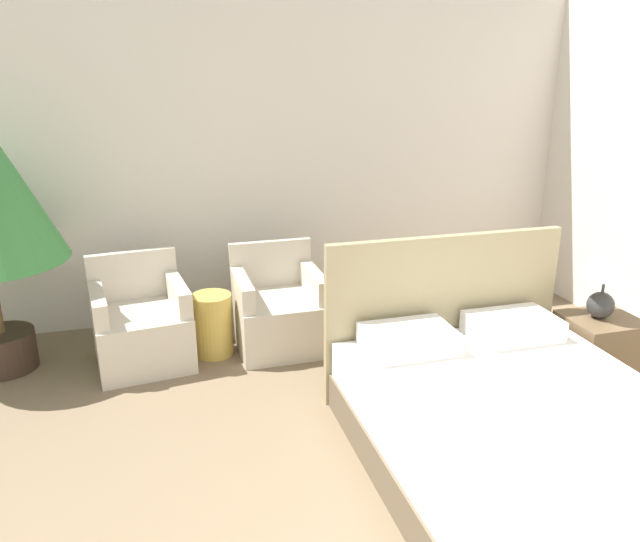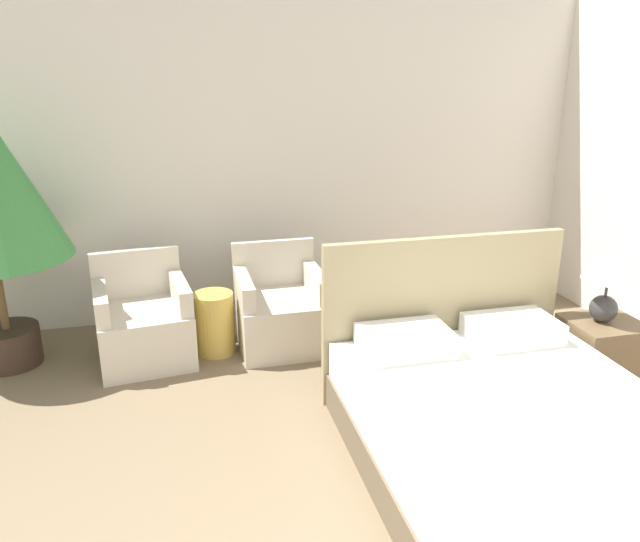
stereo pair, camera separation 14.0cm
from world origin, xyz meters
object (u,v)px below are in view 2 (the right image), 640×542
object	(u,v)px
armchair_near_window_right	(281,314)
table_lamp	(609,272)
nightstand	(600,355)
armchair_near_window_left	(144,327)
side_table	(214,323)
bed	(518,437)

from	to	relation	value
armchair_near_window_right	table_lamp	bearing A→B (deg)	-31.25
armchair_near_window_right	nightstand	xyz separation A→B (m)	(2.05, -1.22, -0.02)
armchair_near_window_left	nightstand	world-z (taller)	armchair_near_window_left
armchair_near_window_left	side_table	distance (m)	0.53
bed	armchair_near_window_left	bearing A→B (deg)	135.12
armchair_near_window_right	side_table	bearing A→B (deg)	179.85
armchair_near_window_right	bed	bearing A→B (deg)	-65.19
bed	table_lamp	size ratio (longest dim) A/B	4.20
armchair_near_window_left	side_table	xyz separation A→B (m)	(0.53, -0.00, -0.02)
nightstand	armchair_near_window_right	bearing A→B (deg)	149.18
armchair_near_window_right	nightstand	size ratio (longest dim) A/B	1.60
armchair_near_window_left	nightstand	distance (m)	3.34
table_lamp	nightstand	bearing A→B (deg)	-33.71
armchair_near_window_right	side_table	world-z (taller)	armchair_near_window_right
bed	table_lamp	xyz separation A→B (m)	(1.08, 0.79, 0.60)
nightstand	bed	bearing A→B (deg)	-144.71
bed	nightstand	world-z (taller)	bed
bed	nightstand	bearing A→B (deg)	35.29
armchair_near_window_right	side_table	distance (m)	0.53
armchair_near_window_right	nightstand	bearing A→B (deg)	-31.28
table_lamp	side_table	bearing A→B (deg)	154.78
armchair_near_window_left	table_lamp	size ratio (longest dim) A/B	1.50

